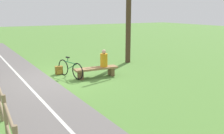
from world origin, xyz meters
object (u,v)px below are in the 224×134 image
object	(u,v)px
bicycle	(70,69)
backpack	(59,70)
tree_by_path	(128,20)
person_seated	(104,59)
bench	(96,70)

from	to	relation	value
bicycle	backpack	distance (m)	0.84
bicycle	tree_by_path	size ratio (longest dim) A/B	0.35
person_seated	bicycle	size ratio (longest dim) A/B	0.45
backpack	tree_by_path	distance (m)	4.84
person_seated	bicycle	xyz separation A→B (m)	(1.40, -0.55, -0.39)
person_seated	backpack	distance (m)	2.22
person_seated	tree_by_path	bearing A→B (deg)	-137.60
backpack	bench	bearing A→B (deg)	135.93
bicycle	tree_by_path	bearing A→B (deg)	93.32
person_seated	tree_by_path	distance (m)	3.65
tree_by_path	bench	bearing A→B (deg)	34.68
bench	tree_by_path	bearing A→B (deg)	-141.69
backpack	tree_by_path	size ratio (longest dim) A/B	0.08
person_seated	bench	bearing A→B (deg)	-0.00
bench	person_seated	bearing A→B (deg)	180.00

